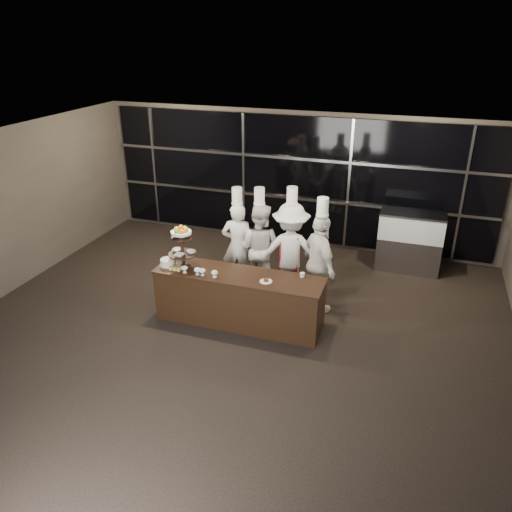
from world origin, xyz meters
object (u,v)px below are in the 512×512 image
(chef_a, at_px, (238,245))
(display_case, at_px, (410,239))
(display_stand, at_px, (182,243))
(buffet_counter, at_px, (239,298))
(chef_b, at_px, (259,247))
(chef_d, at_px, (319,264))
(layer_cake, at_px, (168,262))
(chef_c, at_px, (290,251))

(chef_a, bearing_deg, display_case, 30.40)
(chef_a, bearing_deg, display_stand, -113.22)
(buffet_counter, height_order, display_case, display_case)
(chef_b, bearing_deg, chef_d, -20.25)
(display_stand, relative_size, layer_cake, 2.48)
(layer_cake, height_order, chef_b, chef_b)
(display_case, bearing_deg, chef_c, -138.05)
(chef_b, bearing_deg, display_stand, -125.76)
(chef_a, height_order, chef_c, chef_c)
(display_case, relative_size, chef_b, 0.64)
(chef_b, height_order, chef_c, chef_c)
(display_stand, bearing_deg, display_case, 40.15)
(display_case, height_order, chef_d, chef_d)
(layer_cake, bearing_deg, display_stand, 10.90)
(buffet_counter, height_order, chef_a, chef_a)
(chef_a, bearing_deg, chef_d, -13.51)
(display_case, bearing_deg, chef_b, -146.88)
(buffet_counter, bearing_deg, chef_c, 65.16)
(chef_a, distance_m, chef_b, 0.41)
(chef_d, bearing_deg, chef_a, 166.49)
(buffet_counter, distance_m, chef_d, 1.50)
(chef_c, bearing_deg, chef_d, -30.68)
(chef_a, xyz_separation_m, chef_d, (1.64, -0.39, 0.04))
(layer_cake, xyz_separation_m, display_case, (3.85, 3.08, -0.29))
(buffet_counter, xyz_separation_m, chef_d, (1.17, 0.84, 0.45))
(chef_d, bearing_deg, chef_b, 159.75)
(buffet_counter, distance_m, chef_c, 1.40)
(buffet_counter, distance_m, layer_cake, 1.36)
(layer_cake, xyz_separation_m, chef_a, (0.79, 1.28, -0.10))
(buffet_counter, xyz_separation_m, chef_c, (0.56, 1.20, 0.45))
(layer_cake, distance_m, chef_a, 1.51)
(display_stand, relative_size, display_case, 0.58)
(display_stand, bearing_deg, chef_d, 21.12)
(display_stand, xyz_separation_m, chef_d, (2.17, 0.84, -0.43))
(layer_cake, bearing_deg, buffet_counter, 2.27)
(display_stand, height_order, chef_b, chef_b)
(display_stand, relative_size, chef_a, 0.37)
(display_stand, relative_size, chef_d, 0.36)
(buffet_counter, relative_size, chef_a, 1.42)
(display_stand, distance_m, layer_cake, 0.45)
(chef_c, bearing_deg, display_case, 41.95)
(layer_cake, height_order, chef_d, chef_d)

